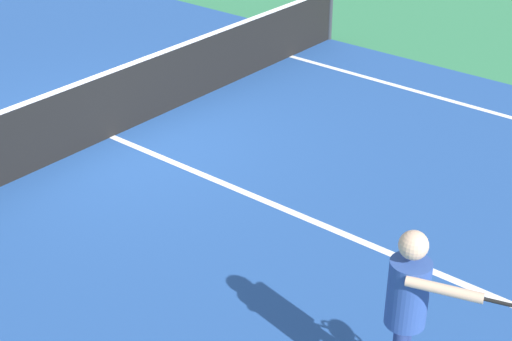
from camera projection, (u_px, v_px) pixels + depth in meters
name	position (u px, v px, depth m)	size (l,w,h in m)	color
ground_plane	(112.00, 137.00, 10.57)	(60.00, 60.00, 0.00)	#337F51
court_surface_inbounds	(112.00, 137.00, 10.57)	(10.62, 24.40, 0.00)	#234C93
line_center_service	(297.00, 214.00, 8.79)	(0.10, 6.40, 0.01)	white
net	(108.00, 104.00, 10.34)	(10.68, 0.09, 1.07)	#33383D
player_near	(411.00, 302.00, 5.79)	(0.42, 1.21, 1.64)	navy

